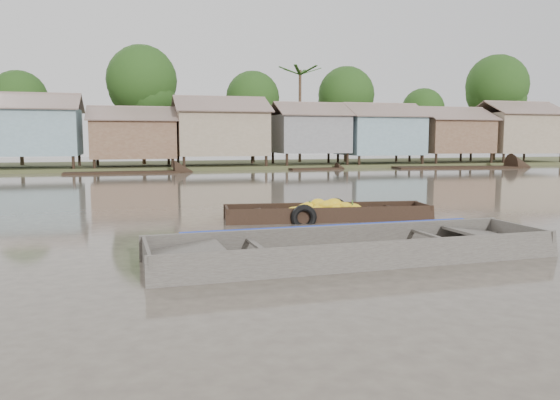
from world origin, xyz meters
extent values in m
plane|color=#4B4239|center=(0.00, 0.00, 0.00)|extent=(120.00, 120.00, 0.00)
cube|color=#384723|center=(0.00, 33.00, 0.00)|extent=(120.00, 12.00, 0.50)
cube|color=#71919D|center=(-10.50, 29.50, 2.70)|extent=(6.20, 5.20, 3.20)
cube|color=brown|center=(-10.50, 28.10, 4.75)|extent=(6.60, 3.02, 1.28)
cube|color=brown|center=(-10.50, 30.90, 4.75)|extent=(6.60, 3.02, 1.28)
cube|color=brown|center=(-3.80, 29.50, 2.20)|extent=(5.80, 4.60, 2.70)
cube|color=brown|center=(-3.80, 28.26, 4.00)|extent=(6.20, 2.67, 1.14)
cube|color=brown|center=(-3.80, 30.74, 4.00)|extent=(6.20, 2.67, 1.14)
cube|color=gray|center=(2.50, 29.50, 2.65)|extent=(6.50, 5.30, 3.30)
cube|color=brown|center=(2.50, 28.07, 4.75)|extent=(6.90, 3.08, 1.31)
cube|color=brown|center=(2.50, 30.93, 4.75)|extent=(6.90, 3.08, 1.31)
cube|color=slate|center=(9.50, 29.50, 2.60)|extent=(5.40, 4.70, 2.90)
cube|color=brown|center=(9.50, 28.23, 4.50)|extent=(5.80, 2.73, 1.17)
cube|color=brown|center=(9.50, 30.77, 4.50)|extent=(5.80, 2.73, 1.17)
cube|color=#71919D|center=(15.50, 29.50, 2.50)|extent=(6.00, 5.00, 3.10)
cube|color=brown|center=(15.50, 28.15, 4.50)|extent=(6.40, 2.90, 1.24)
cube|color=brown|center=(15.50, 30.85, 4.50)|extent=(6.40, 2.90, 1.24)
cube|color=brown|center=(22.00, 29.50, 2.45)|extent=(5.70, 4.90, 2.80)
cube|color=brown|center=(22.00, 28.18, 4.30)|extent=(6.10, 2.85, 1.21)
cube|color=brown|center=(22.00, 30.82, 4.30)|extent=(6.10, 2.85, 1.21)
cube|color=gray|center=(28.50, 29.50, 2.70)|extent=(6.30, 5.10, 3.40)
cube|color=brown|center=(28.50, 28.12, 4.85)|extent=(6.70, 2.96, 1.26)
cube|color=brown|center=(28.50, 30.88, 4.85)|extent=(6.70, 2.96, 1.26)
cylinder|color=#473323|center=(-12.00, 34.00, 2.45)|extent=(0.28, 0.28, 4.90)
sphere|color=black|center=(-12.00, 34.00, 5.25)|extent=(4.20, 4.20, 4.20)
cylinder|color=#473323|center=(-3.00, 33.00, 3.15)|extent=(0.28, 0.28, 6.30)
sphere|color=black|center=(-3.00, 33.00, 6.75)|extent=(5.40, 5.40, 5.40)
cylinder|color=#473323|center=(6.00, 34.00, 2.62)|extent=(0.28, 0.28, 5.25)
sphere|color=black|center=(6.00, 34.00, 5.62)|extent=(4.50, 4.50, 4.50)
cylinder|color=#473323|center=(14.00, 33.00, 2.80)|extent=(0.28, 0.28, 5.60)
sphere|color=black|center=(14.00, 33.00, 6.00)|extent=(4.80, 4.80, 4.80)
cylinder|color=#473323|center=(22.00, 34.00, 2.27)|extent=(0.28, 0.28, 4.55)
sphere|color=black|center=(22.00, 34.00, 4.88)|extent=(3.90, 3.90, 3.90)
cylinder|color=#473323|center=(29.00, 33.00, 3.32)|extent=(0.28, 0.28, 6.65)
sphere|color=black|center=(29.00, 33.00, 7.12)|extent=(5.70, 5.70, 5.70)
cylinder|color=#473323|center=(10.00, 33.50, 4.00)|extent=(0.24, 0.24, 8.00)
cube|color=black|center=(1.25, 3.08, -0.08)|extent=(5.77, 1.75, 0.08)
cube|color=black|center=(1.32, 3.69, 0.15)|extent=(5.78, 0.84, 0.54)
cube|color=black|center=(1.18, 2.47, 0.15)|extent=(5.78, 0.84, 0.54)
cube|color=black|center=(4.07, 2.74, 0.15)|extent=(0.21, 1.26, 0.51)
cube|color=black|center=(3.58, 2.80, 0.21)|extent=(1.11, 1.19, 0.20)
cube|color=black|center=(-1.57, 3.41, 0.15)|extent=(0.21, 1.26, 0.51)
cube|color=black|center=(-1.08, 3.36, 0.21)|extent=(1.11, 1.19, 0.20)
cube|color=black|center=(-0.10, 3.24, 0.25)|extent=(0.24, 1.21, 0.05)
cube|color=black|center=(2.60, 2.92, 0.25)|extent=(0.24, 1.21, 0.05)
ellipsoid|color=yellow|center=(0.56, 2.95, 0.25)|extent=(0.44, 0.33, 0.25)
ellipsoid|color=yellow|center=(0.32, 3.32, 0.23)|extent=(0.46, 0.34, 0.26)
ellipsoid|color=yellow|center=(0.61, 3.22, 0.33)|extent=(0.43, 0.32, 0.24)
ellipsoid|color=yellow|center=(1.31, 2.97, 0.36)|extent=(0.45, 0.33, 0.26)
ellipsoid|color=yellow|center=(1.41, 2.87, 0.32)|extent=(0.43, 0.33, 0.25)
ellipsoid|color=yellow|center=(1.21, 3.21, 0.36)|extent=(0.47, 0.36, 0.27)
ellipsoid|color=yellow|center=(0.54, 2.86, 0.19)|extent=(0.48, 0.36, 0.28)
ellipsoid|color=yellow|center=(1.00, 3.41, 0.33)|extent=(0.40, 0.30, 0.23)
ellipsoid|color=yellow|center=(2.18, 2.61, 0.19)|extent=(0.42, 0.31, 0.24)
ellipsoid|color=yellow|center=(1.02, 3.03, 0.36)|extent=(0.46, 0.35, 0.27)
ellipsoid|color=yellow|center=(1.13, 3.35, 0.29)|extent=(0.41, 0.30, 0.23)
ellipsoid|color=yellow|center=(1.41, 3.03, 0.45)|extent=(0.51, 0.38, 0.29)
ellipsoid|color=yellow|center=(1.31, 2.73, 0.21)|extent=(0.40, 0.30, 0.23)
ellipsoid|color=yellow|center=(1.94, 3.28, 0.22)|extent=(0.43, 0.32, 0.25)
ellipsoid|color=yellow|center=(1.11, 3.30, 0.33)|extent=(0.44, 0.33, 0.25)
ellipsoid|color=yellow|center=(1.61, 2.98, 0.37)|extent=(0.46, 0.34, 0.26)
ellipsoid|color=yellow|center=(0.32, 2.85, 0.14)|extent=(0.40, 0.30, 0.23)
ellipsoid|color=yellow|center=(0.30, 3.14, 0.16)|extent=(0.39, 0.29, 0.22)
ellipsoid|color=yellow|center=(0.47, 2.97, 0.24)|extent=(0.50, 0.37, 0.29)
ellipsoid|color=yellow|center=(1.03, 3.24, 0.34)|extent=(0.44, 0.33, 0.25)
ellipsoid|color=yellow|center=(1.60, 3.43, 0.24)|extent=(0.41, 0.31, 0.24)
ellipsoid|color=yellow|center=(1.14, 2.93, 0.42)|extent=(0.47, 0.36, 0.27)
ellipsoid|color=yellow|center=(2.00, 2.84, 0.29)|extent=(0.46, 0.34, 0.26)
ellipsoid|color=yellow|center=(0.86, 2.85, 0.31)|extent=(0.38, 0.29, 0.22)
ellipsoid|color=yellow|center=(2.09, 3.20, 0.27)|extent=(0.49, 0.37, 0.28)
ellipsoid|color=yellow|center=(0.73, 3.20, 0.36)|extent=(0.50, 0.37, 0.29)
ellipsoid|color=yellow|center=(0.39, 3.14, 0.25)|extent=(0.50, 0.38, 0.29)
ellipsoid|color=yellow|center=(0.99, 3.16, 0.45)|extent=(0.47, 0.35, 0.27)
ellipsoid|color=yellow|center=(0.49, 2.87, 0.20)|extent=(0.49, 0.37, 0.28)
ellipsoid|color=yellow|center=(1.55, 3.40, 0.25)|extent=(0.43, 0.32, 0.25)
ellipsoid|color=yellow|center=(1.29, 3.17, 0.43)|extent=(0.38, 0.29, 0.22)
ellipsoid|color=yellow|center=(1.70, 2.86, 0.39)|extent=(0.39, 0.29, 0.22)
cylinder|color=#3F6626|center=(0.74, 3.14, 0.45)|extent=(0.04, 0.04, 0.19)
cylinder|color=#3F6626|center=(1.45, 3.05, 0.45)|extent=(0.04, 0.04, 0.19)
cylinder|color=#3F6626|center=(1.96, 2.99, 0.45)|extent=(0.04, 0.04, 0.19)
torus|color=black|center=(1.74, 3.72, 0.17)|extent=(0.73, 0.27, 0.71)
torus|color=black|center=(0.35, 2.48, 0.17)|extent=(0.73, 0.27, 0.72)
cube|color=#3E3834|center=(-0.06, -1.82, -0.08)|extent=(7.66, 1.86, 0.08)
cube|color=#3E3834|center=(-0.09, -0.89, 0.19)|extent=(7.78, 0.39, 0.62)
cube|color=#3E3834|center=(-0.04, -2.75, 0.19)|extent=(7.78, 0.39, 0.62)
cube|color=#3E3834|center=(3.74, -1.71, 0.19)|extent=(0.11, 1.90, 0.59)
cube|color=#3E3834|center=(3.08, -1.73, 0.26)|extent=(1.37, 1.68, 0.24)
cube|color=#3E3834|center=(-3.87, -1.93, 0.19)|extent=(0.11, 1.90, 0.59)
cube|color=#3E3834|center=(-3.21, -1.91, 0.26)|extent=(1.37, 1.68, 0.24)
cube|color=#3E3834|center=(-1.88, -1.87, 0.31)|extent=(0.15, 1.83, 0.05)
cube|color=#3E3834|center=(1.76, -1.77, 0.31)|extent=(0.15, 1.83, 0.05)
cube|color=#665E54|center=(-0.06, -1.82, -0.03)|extent=(5.84, 1.66, 0.02)
cube|color=#102BA7|center=(-0.09, -0.83, 0.43)|extent=(6.29, 0.27, 0.15)
torus|color=olive|center=(3.09, -2.04, -0.01)|extent=(0.43, 0.43, 0.06)
torus|color=olive|center=(3.09, -2.04, 0.04)|extent=(0.35, 0.35, 0.06)
cube|color=black|center=(19.99, 25.31, -0.05)|extent=(9.79, 3.42, 0.35)
cube|color=black|center=(8.88, 26.27, -0.05)|extent=(3.87, 1.16, 0.35)
cube|color=black|center=(-4.59, 25.38, -0.05)|extent=(7.21, 1.71, 0.35)
camera|label=1|loc=(-4.10, -11.26, 2.28)|focal=35.00mm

